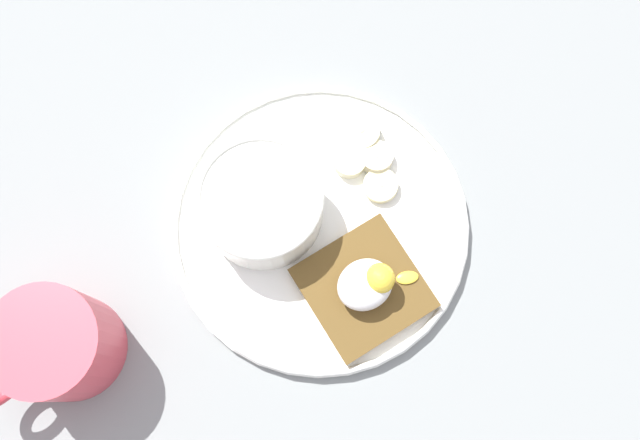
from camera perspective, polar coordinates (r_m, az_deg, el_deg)
ground_plane at (r=69.13cm, az=0.00°, el=-0.81°), size 120.00×120.00×2.00cm
plate at (r=67.38cm, az=0.00°, el=-0.46°), size 28.22×28.22×1.60cm
oatmeal_bowl at (r=64.80cm, az=-4.69°, el=1.26°), size 11.38×11.38×5.95cm
toast_slice at (r=65.43cm, az=3.85°, el=-5.24°), size 10.28×10.28×1.39cm
poached_egg at (r=63.17cm, az=4.18°, el=-4.88°), size 7.01×4.64×3.81cm
banana_slice_front at (r=69.28cm, az=3.35°, el=7.06°), size 4.64×4.55×1.82cm
banana_slice_left at (r=68.27cm, az=2.37°, el=4.73°), size 4.12×4.14×1.50cm
banana_slice_back at (r=67.97cm, az=4.72°, el=2.96°), size 4.34×4.31×1.19cm
banana_slice_right at (r=68.58cm, az=4.54°, el=5.00°), size 4.40×4.44×1.52cm
coffee_mug at (r=65.79cm, az=-20.33°, el=-9.43°), size 12.99×9.53×9.03cm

